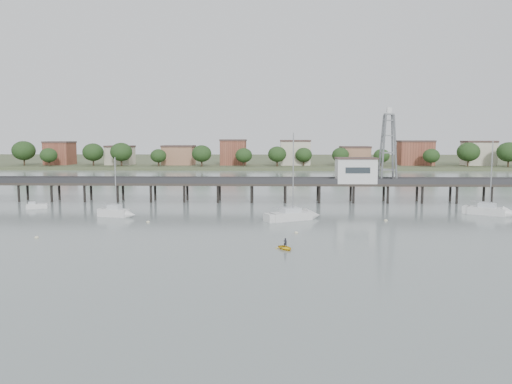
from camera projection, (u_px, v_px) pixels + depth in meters
ground_plane at (186, 286)px, 44.97m from camera, size 500.00×500.00×0.00m
pier at (235, 184)px, 104.18m from camera, size 150.00×5.00×5.50m
pier_building at (356, 170)px, 103.06m from camera, size 8.40×5.40×5.30m
lattice_tower at (388, 149)px, 102.37m from camera, size 3.20×3.20×15.50m
sailboat_b at (119, 213)px, 84.32m from camera, size 6.49×3.37×10.50m
sailboat_c at (299, 216)px, 81.62m from camera, size 9.32×6.63×15.00m
sailboat_e at (495, 212)px, 86.04m from camera, size 8.14×6.44×13.49m
white_tender at (36, 206)px, 94.49m from camera, size 4.02×2.86×1.44m
yellow_dinghy at (285, 249)px, 59.77m from camera, size 1.88×1.31×2.58m
dinghy_occupant at (285, 249)px, 59.77m from camera, size 0.66×1.19×0.27m
mooring_buoys at (234, 228)px, 73.84m from camera, size 88.62×15.95×0.39m
far_shore at (259, 160)px, 282.92m from camera, size 500.00×170.00×10.40m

